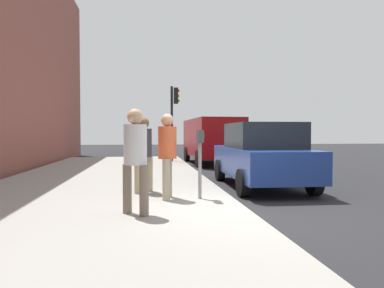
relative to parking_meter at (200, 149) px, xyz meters
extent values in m
plane|color=#232326|center=(-0.87, -0.71, -1.17)|extent=(80.00, 80.00, 0.00)
cube|color=gray|center=(-0.87, 2.29, -1.09)|extent=(28.00, 6.00, 0.15)
cylinder|color=gray|center=(0.00, 0.00, -0.44)|extent=(0.07, 0.07, 1.15)
cube|color=#383D42|center=(-0.10, 0.00, 0.26)|extent=(0.16, 0.11, 0.26)
cube|color=#383D42|center=(0.10, 0.00, 0.26)|extent=(0.16, 0.11, 0.26)
cube|color=#268C33|center=(-0.10, -0.06, 0.28)|extent=(0.10, 0.01, 0.10)
cube|color=#268C33|center=(0.10, -0.06, 0.28)|extent=(0.10, 0.01, 0.10)
cylinder|color=tan|center=(0.26, 0.63, -0.60)|extent=(0.15, 0.15, 0.83)
cylinder|color=tan|center=(-0.11, 0.70, -0.60)|extent=(0.15, 0.15, 0.83)
cylinder|color=#D85933|center=(0.08, 0.66, 0.14)|extent=(0.38, 0.38, 0.65)
sphere|color=tan|center=(0.08, 0.66, 0.59)|extent=(0.26, 0.26, 0.26)
cylinder|color=#726656|center=(-1.13, 1.41, -0.60)|extent=(0.15, 0.15, 0.83)
cylinder|color=#726656|center=(-1.38, 1.13, -0.60)|extent=(0.15, 0.15, 0.83)
cylinder|color=silver|center=(-1.25, 1.27, 0.14)|extent=(0.38, 0.38, 0.66)
sphere|color=tan|center=(-1.25, 1.27, 0.60)|extent=(0.26, 0.26, 0.26)
cylinder|color=tan|center=(1.03, 1.02, -0.61)|extent=(0.15, 0.15, 0.81)
cylinder|color=tan|center=(0.77, 1.28, -0.61)|extent=(0.15, 0.15, 0.81)
cylinder|color=#333338|center=(0.90, 1.15, 0.11)|extent=(0.37, 0.37, 0.64)
sphere|color=brown|center=(0.90, 1.15, 0.56)|extent=(0.25, 0.25, 0.25)
cube|color=navy|center=(2.27, -2.06, -0.46)|extent=(4.44, 1.93, 0.76)
cube|color=black|center=(2.07, -2.05, 0.26)|extent=(2.23, 1.74, 0.68)
cylinder|color=black|center=(3.72, -1.21, -0.84)|extent=(0.66, 0.23, 0.66)
cylinder|color=black|center=(3.68, -2.96, -0.84)|extent=(0.66, 0.23, 0.66)
cylinder|color=black|center=(0.86, -1.15, -0.84)|extent=(0.66, 0.23, 0.66)
cylinder|color=black|center=(0.82, -2.90, -0.84)|extent=(0.66, 0.23, 0.66)
cube|color=maroon|center=(9.63, -2.06, 0.11)|extent=(5.27, 2.19, 1.80)
cylinder|color=black|center=(11.29, -1.04, -0.79)|extent=(0.77, 0.25, 0.76)
cylinder|color=black|center=(11.36, -2.94, -0.79)|extent=(0.77, 0.25, 0.76)
cylinder|color=black|center=(7.91, -1.17, -0.79)|extent=(0.77, 0.25, 0.76)
cylinder|color=black|center=(7.98, -3.07, -0.79)|extent=(0.77, 0.25, 0.76)
cylinder|color=black|center=(9.69, -0.13, 0.78)|extent=(0.12, 0.12, 3.60)
cube|color=black|center=(9.69, -0.33, 2.13)|extent=(0.24, 0.20, 0.76)
sphere|color=red|center=(9.69, -0.44, 2.37)|extent=(0.14, 0.14, 0.14)
sphere|color=orange|center=(9.69, -0.44, 2.13)|extent=(0.14, 0.14, 0.14)
sphere|color=green|center=(9.69, -0.44, 1.89)|extent=(0.14, 0.14, 0.14)
camera|label=1|loc=(-7.01, 1.09, 0.33)|focal=32.47mm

